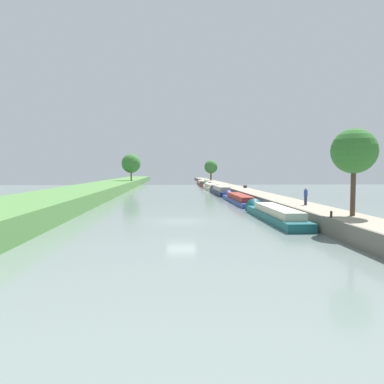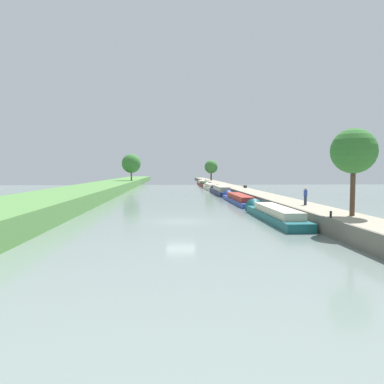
% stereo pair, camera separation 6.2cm
% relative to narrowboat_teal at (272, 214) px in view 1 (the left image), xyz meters
% --- Properties ---
extents(ground_plane, '(160.00, 160.00, 0.00)m').
position_rel_narrowboat_teal_xyz_m(ground_plane, '(-8.35, -0.88, -0.53)').
color(ground_plane, slate).
extents(left_grassy_bank, '(8.90, 260.00, 1.78)m').
position_rel_narrowboat_teal_xyz_m(left_grassy_bank, '(-22.75, -0.88, 0.36)').
color(left_grassy_bank, '#518442').
rests_on(left_grassy_bank, ground_plane).
extents(right_towpath, '(3.60, 260.00, 1.19)m').
position_rel_narrowboat_teal_xyz_m(right_towpath, '(3.40, -0.88, 0.07)').
color(right_towpath, '#9E937F').
rests_on(right_towpath, ground_plane).
extents(stone_quay, '(0.25, 260.00, 1.24)m').
position_rel_narrowboat_teal_xyz_m(stone_quay, '(1.48, -0.88, 0.09)').
color(stone_quay, '#6B665B').
rests_on(stone_quay, ground_plane).
extents(narrowboat_teal, '(2.13, 14.91, 2.03)m').
position_rel_narrowboat_teal_xyz_m(narrowboat_teal, '(0.00, 0.00, 0.00)').
color(narrowboat_teal, '#195B60').
rests_on(narrowboat_teal, ground_plane).
extents(narrowboat_blue, '(2.02, 16.99, 1.91)m').
position_rel_narrowboat_teal_xyz_m(narrowboat_blue, '(0.05, 17.49, -0.04)').
color(narrowboat_blue, '#283D93').
rests_on(narrowboat_blue, ground_plane).
extents(narrowboat_navy, '(2.11, 16.68, 2.21)m').
position_rel_narrowboat_teal_xyz_m(narrowboat_navy, '(-0.02, 35.32, 0.12)').
color(narrowboat_navy, '#141E42').
rests_on(narrowboat_navy, ground_plane).
extents(narrowboat_cream, '(2.18, 14.86, 2.07)m').
position_rel_narrowboat_teal_xyz_m(narrowboat_cream, '(-0.06, 52.25, 0.05)').
color(narrowboat_cream, beige).
rests_on(narrowboat_cream, ground_plane).
extents(narrowboat_maroon, '(2.03, 10.85, 1.93)m').
position_rel_narrowboat_teal_xyz_m(narrowboat_maroon, '(-0.08, 66.43, 0.03)').
color(narrowboat_maroon, maroon).
rests_on(narrowboat_maroon, ground_plane).
extents(narrowboat_red, '(1.98, 14.14, 2.04)m').
position_rel_narrowboat_teal_xyz_m(narrowboat_red, '(0.16, 78.82, 0.04)').
color(narrowboat_red, maroon).
rests_on(narrowboat_red, ground_plane).
extents(tree_rightbank_near, '(3.25, 3.25, 6.30)m').
position_rel_narrowboat_teal_xyz_m(tree_rightbank_near, '(3.90, -7.06, 5.30)').
color(tree_rightbank_near, '#4C3828').
rests_on(tree_rightbank_near, right_towpath).
extents(tree_rightbank_midnear, '(4.36, 4.36, 6.59)m').
position_rel_narrowboat_teal_xyz_m(tree_rightbank_midnear, '(4.13, 87.72, 5.05)').
color(tree_rightbank_midnear, '#4C3828').
rests_on(tree_rightbank_midnear, right_towpath).
extents(tree_leftbank_downstream, '(4.98, 4.98, 6.97)m').
position_rel_narrowboat_teal_xyz_m(tree_leftbank_downstream, '(-19.60, 63.86, 5.72)').
color(tree_leftbank_downstream, brown).
rests_on(tree_leftbank_downstream, left_grassy_bank).
extents(person_walking, '(0.34, 0.34, 1.66)m').
position_rel_narrowboat_teal_xyz_m(person_walking, '(3.48, 0.99, 1.54)').
color(person_walking, '#282D42').
rests_on(person_walking, right_towpath).
extents(mooring_bollard_near, '(0.16, 0.16, 0.45)m').
position_rel_narrowboat_teal_xyz_m(mooring_bollard_near, '(1.90, -8.00, 0.89)').
color(mooring_bollard_near, black).
rests_on(mooring_bollard_near, right_towpath).
extents(mooring_bollard_far, '(0.16, 0.16, 0.45)m').
position_rel_narrowboat_teal_xyz_m(mooring_bollard_far, '(1.90, 85.12, 0.89)').
color(mooring_bollard_far, black).
rests_on(mooring_bollard_far, right_towpath).
extents(park_bench, '(0.44, 1.50, 0.47)m').
position_rel_narrowboat_teal_xyz_m(park_bench, '(4.76, 35.11, 1.01)').
color(park_bench, '#333338').
rests_on(park_bench, right_towpath).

